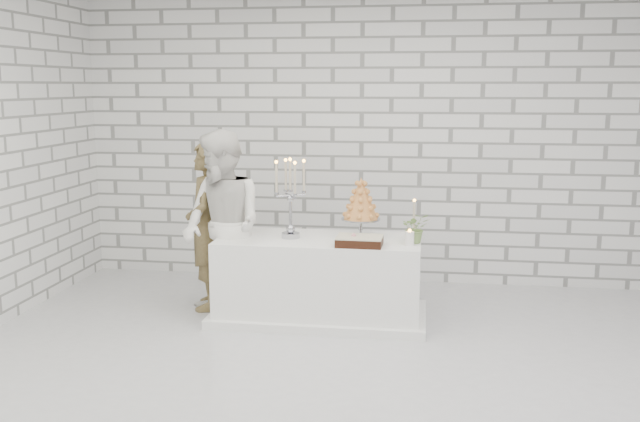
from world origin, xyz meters
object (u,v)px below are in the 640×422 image
(cake_table, at_px, (319,279))
(candelabra, at_px, (290,198))
(croquembouche, at_px, (361,207))
(groom, at_px, (206,226))
(bride, at_px, (223,226))

(cake_table, height_order, candelabra, candelabra)
(croquembouche, bearing_deg, candelabra, -167.72)
(cake_table, height_order, groom, groom)
(cake_table, distance_m, candelabra, 0.78)
(groom, height_order, bride, bride)
(bride, height_order, candelabra, bride)
(cake_table, distance_m, bride, 0.99)
(groom, bearing_deg, candelabra, 63.99)
(bride, distance_m, croquembouche, 1.24)
(croquembouche, bearing_deg, groom, 177.12)
(candelabra, height_order, croquembouche, candelabra)
(candelabra, relative_size, croquembouche, 1.33)
(cake_table, xyz_separation_m, groom, (-1.10, 0.18, 0.41))
(bride, bearing_deg, candelabra, 50.50)
(cake_table, height_order, bride, bride)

